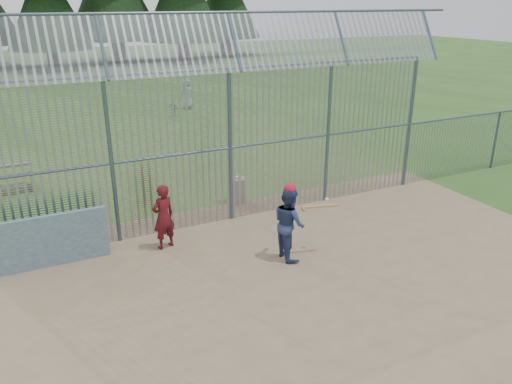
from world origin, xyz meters
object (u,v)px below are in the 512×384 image
trash_can (237,190)px  batter (289,223)px  dugout_wall (50,241)px  onlooker (163,217)px

trash_can → batter: bearing=-95.1°
dugout_wall → onlooker: size_ratio=1.58×
batter → onlooker: 2.95m
batter → dugout_wall: bearing=70.9°
batter → trash_can: bearing=-2.5°
dugout_wall → trash_can: dugout_wall is taller
dugout_wall → trash_can: 5.48m
onlooker → trash_can: size_ratio=1.93×
dugout_wall → batter: size_ratio=1.48×
onlooker → trash_can: bearing=-162.5°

